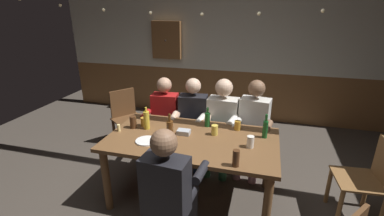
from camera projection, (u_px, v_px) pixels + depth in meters
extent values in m
plane|color=#423A33|center=(188.00, 205.00, 3.04)|extent=(7.90, 7.90, 0.00)
cube|color=beige|center=(230.00, 32.00, 4.95)|extent=(6.59, 0.12, 1.43)
cube|color=brown|center=(227.00, 93.00, 5.37)|extent=(6.59, 0.12, 0.92)
cube|color=brown|center=(192.00, 139.00, 2.92)|extent=(1.80, 1.00, 0.04)
cylinder|color=brown|center=(106.00, 180.00, 2.87)|extent=(0.08, 0.08, 0.72)
cylinder|color=brown|center=(267.00, 209.00, 2.47)|extent=(0.08, 0.08, 0.72)
cylinder|color=brown|center=(141.00, 144.00, 3.63)|extent=(0.08, 0.08, 0.72)
cylinder|color=brown|center=(268.00, 161.00, 3.22)|extent=(0.08, 0.08, 0.72)
cube|color=#AD1919|center=(165.00, 111.00, 3.80)|extent=(0.37, 0.25, 0.49)
sphere|color=tan|center=(164.00, 85.00, 3.67)|extent=(0.20, 0.20, 0.20)
cylinder|color=#B78493|center=(170.00, 130.00, 3.74)|extent=(0.17, 0.38, 0.13)
cylinder|color=#B78493|center=(157.00, 129.00, 3.77)|extent=(0.17, 0.38, 0.13)
cylinder|color=#B78493|center=(168.00, 154.00, 3.67)|extent=(0.10, 0.10, 0.42)
cylinder|color=#B78493|center=(154.00, 153.00, 3.70)|extent=(0.10, 0.10, 0.42)
cylinder|color=tan|center=(176.00, 117.00, 3.53)|extent=(0.11, 0.29, 0.08)
cylinder|color=#AD1919|center=(145.00, 115.00, 3.59)|extent=(0.11, 0.29, 0.08)
cube|color=black|center=(193.00, 113.00, 3.70)|extent=(0.40, 0.25, 0.51)
sphere|color=beige|center=(193.00, 86.00, 3.56)|extent=(0.20, 0.20, 0.20)
cylinder|color=#2D4C84|center=(199.00, 134.00, 3.64)|extent=(0.17, 0.39, 0.13)
cylinder|color=#2D4C84|center=(184.00, 133.00, 3.67)|extent=(0.17, 0.39, 0.13)
cylinder|color=#2D4C84|center=(197.00, 159.00, 3.56)|extent=(0.10, 0.10, 0.42)
cylinder|color=#2D4C84|center=(182.00, 158.00, 3.59)|extent=(0.10, 0.10, 0.42)
cylinder|color=beige|center=(207.00, 120.00, 3.43)|extent=(0.11, 0.29, 0.08)
cylinder|color=beige|center=(174.00, 118.00, 3.49)|extent=(0.11, 0.29, 0.08)
cube|color=silver|center=(223.00, 116.00, 3.60)|extent=(0.40, 0.25, 0.50)
sphere|color=beige|center=(224.00, 88.00, 3.46)|extent=(0.23, 0.23, 0.23)
cylinder|color=#33724C|center=(228.00, 138.00, 3.51)|extent=(0.16, 0.43, 0.13)
cylinder|color=#33724C|center=(211.00, 136.00, 3.58)|extent=(0.16, 0.43, 0.13)
cylinder|color=#33724C|center=(223.00, 165.00, 3.42)|extent=(0.10, 0.10, 0.42)
cylinder|color=#33724C|center=(206.00, 162.00, 3.48)|extent=(0.10, 0.10, 0.42)
cylinder|color=silver|center=(236.00, 124.00, 3.30)|extent=(0.10, 0.28, 0.08)
cylinder|color=silver|center=(201.00, 120.00, 3.44)|extent=(0.10, 0.28, 0.08)
cube|color=silver|center=(254.00, 119.00, 3.49)|extent=(0.40, 0.28, 0.53)
sphere|color=brown|center=(257.00, 88.00, 3.35)|extent=(0.21, 0.21, 0.21)
cylinder|color=#B78493|center=(258.00, 142.00, 3.43)|extent=(0.19, 0.39, 0.13)
cylinder|color=#B78493|center=(242.00, 139.00, 3.50)|extent=(0.19, 0.39, 0.13)
cylinder|color=#B78493|center=(253.00, 168.00, 3.36)|extent=(0.10, 0.10, 0.42)
cylinder|color=#B78493|center=(237.00, 164.00, 3.44)|extent=(0.10, 0.10, 0.42)
cylinder|color=brown|center=(268.00, 127.00, 3.19)|extent=(0.12, 0.29, 0.08)
cylinder|color=silver|center=(232.00, 121.00, 3.35)|extent=(0.12, 0.29, 0.08)
cube|color=black|center=(166.00, 186.00, 2.20)|extent=(0.39, 0.25, 0.51)
sphere|color=brown|center=(164.00, 143.00, 2.07)|extent=(0.21, 0.21, 0.21)
cylinder|color=black|center=(163.00, 196.00, 2.45)|extent=(0.16, 0.42, 0.13)
cylinder|color=black|center=(185.00, 201.00, 2.38)|extent=(0.16, 0.42, 0.13)
cylinder|color=black|center=(173.00, 206.00, 2.72)|extent=(0.10, 0.10, 0.42)
cylinder|color=black|center=(192.00, 211.00, 2.66)|extent=(0.10, 0.10, 0.42)
cylinder|color=black|center=(155.00, 163.00, 2.48)|extent=(0.10, 0.29, 0.08)
cylinder|color=black|center=(201.00, 172.00, 2.34)|extent=(0.10, 0.29, 0.08)
cube|color=brown|center=(358.00, 180.00, 2.73)|extent=(0.48, 0.48, 0.02)
cylinder|color=brown|center=(339.00, 209.00, 2.67)|extent=(0.04, 0.04, 0.44)
cylinder|color=brown|center=(329.00, 185.00, 3.02)|extent=(0.04, 0.04, 0.44)
cylinder|color=brown|center=(382.00, 214.00, 2.60)|extent=(0.04, 0.04, 0.44)
cylinder|color=brown|center=(366.00, 189.00, 2.95)|extent=(0.04, 0.04, 0.44)
cube|color=brown|center=(130.00, 120.00, 4.16)|extent=(0.62, 0.62, 0.02)
cube|color=brown|center=(123.00, 103.00, 4.23)|extent=(0.26, 0.34, 0.42)
cylinder|color=brown|center=(148.00, 134.00, 4.21)|extent=(0.04, 0.04, 0.44)
cylinder|color=brown|center=(125.00, 142.00, 3.99)|extent=(0.04, 0.04, 0.44)
cylinder|color=brown|center=(136.00, 126.00, 4.49)|extent=(0.04, 0.04, 0.44)
cylinder|color=brown|center=(114.00, 133.00, 4.27)|extent=(0.04, 0.04, 0.44)
cylinder|color=#F9E08C|center=(119.00, 128.00, 3.05)|extent=(0.04, 0.04, 0.08)
cube|color=#B2B7BC|center=(184.00, 132.00, 2.98)|extent=(0.14, 0.10, 0.05)
cylinder|color=white|center=(146.00, 141.00, 2.83)|extent=(0.22, 0.22, 0.01)
cylinder|color=gold|center=(147.00, 120.00, 3.09)|extent=(0.07, 0.07, 0.21)
cylinder|color=gold|center=(146.00, 110.00, 3.04)|extent=(0.03, 0.03, 0.05)
cylinder|color=#195923|center=(207.00, 120.00, 3.16)|extent=(0.06, 0.06, 0.17)
cylinder|color=#195923|center=(208.00, 110.00, 3.12)|extent=(0.03, 0.03, 0.06)
cylinder|color=#593314|center=(170.00, 130.00, 2.88)|extent=(0.07, 0.07, 0.19)
cylinder|color=#593314|center=(170.00, 118.00, 2.83)|extent=(0.03, 0.03, 0.08)
cylinder|color=#195923|center=(265.00, 129.00, 2.88)|extent=(0.05, 0.05, 0.19)
cylinder|color=#195923|center=(266.00, 118.00, 2.84)|extent=(0.03, 0.03, 0.08)
cylinder|color=#4C2D19|center=(236.00, 158.00, 2.37)|extent=(0.06, 0.06, 0.16)
cylinder|color=#4C2D19|center=(133.00, 122.00, 3.12)|extent=(0.07, 0.07, 0.14)
cylinder|color=white|center=(250.00, 142.00, 2.69)|extent=(0.07, 0.07, 0.12)
cylinder|color=gold|center=(238.00, 125.00, 3.08)|extent=(0.07, 0.07, 0.11)
cylinder|color=gold|center=(144.00, 122.00, 3.19)|extent=(0.07, 0.07, 0.10)
cylinder|color=#E5C64C|center=(215.00, 130.00, 2.96)|extent=(0.07, 0.07, 0.11)
cube|color=brown|center=(167.00, 40.00, 5.19)|extent=(0.56, 0.12, 0.70)
sphere|color=black|center=(165.00, 40.00, 5.12)|extent=(0.03, 0.03, 0.03)
sphere|color=#F9EAB2|center=(60.00, 5.00, 3.23)|extent=(0.04, 0.04, 0.04)
sphere|color=#F9EAB2|center=(104.00, 10.00, 3.11)|extent=(0.04, 0.04, 0.04)
sphere|color=#F9EAB2|center=(151.00, 13.00, 2.97)|extent=(0.04, 0.04, 0.04)
sphere|color=#F9EAB2|center=(202.00, 14.00, 2.84)|extent=(0.04, 0.04, 0.04)
sphere|color=#F9EAB2|center=(259.00, 14.00, 2.69)|extent=(0.04, 0.04, 0.04)
sphere|color=#F9EAB2|center=(323.00, 11.00, 2.53)|extent=(0.04, 0.04, 0.04)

